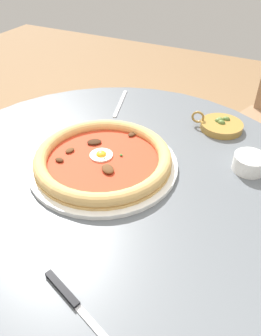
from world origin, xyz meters
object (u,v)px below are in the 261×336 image
dining_table (115,227)px  steak_knife (75,304)px  ramekin_capers (250,162)px  fork_utensil (120,103)px  pizza_on_plate (103,160)px  olive_pan (221,125)px

dining_table → steak_knife: 0.36m
steak_knife → ramekin_capers: (-0.16, -0.44, 0.02)m
ramekin_capers → steak_knife: bearing=70.0°
steak_knife → ramekin_capers: bearing=-110.0°
dining_table → fork_utensil: bearing=-64.9°
pizza_on_plate → fork_utensil: 0.31m
pizza_on_plate → ramekin_capers: (-0.29, -0.13, 0.00)m
dining_table → pizza_on_plate: 0.19m
dining_table → fork_utensil: fork_utensil is taller
dining_table → olive_pan: bearing=-118.9°
steak_knife → olive_pan: size_ratio=1.46×
fork_utensil → pizza_on_plate: bearing=111.1°
pizza_on_plate → fork_utensil: size_ratio=2.00×
ramekin_capers → fork_utensil: 0.43m
pizza_on_plate → steak_knife: bearing=113.3°
pizza_on_plate → steak_knife: size_ratio=1.69×
fork_utensil → ramekin_capers: bearing=159.2°
dining_table → steak_knife: bearing=109.2°
pizza_on_plate → dining_table: bearing=155.6°
pizza_on_plate → steak_knife: 0.33m
ramekin_capers → olive_pan: 0.18m
olive_pan → fork_utensil: bearing=-1.5°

